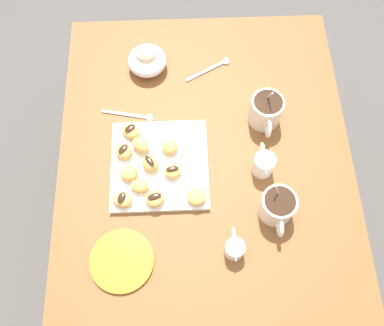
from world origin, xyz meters
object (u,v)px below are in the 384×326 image
Objects in this scene: dining_table at (204,181)px; beignet_0 at (172,171)px; coffee_mug_cream_right at (277,206)px; cream_pitcher_white at (264,164)px; ice_cream_bowl at (147,60)px; beignet_7 at (124,151)px; beignet_8 at (140,186)px; beignet_2 at (141,145)px; beignet_4 at (129,173)px; coffee_mug_cream_left at (266,111)px; saucer_orange_left at (122,261)px; beignet_6 at (196,197)px; beignet_10 at (131,131)px; pastry_plate_square at (160,167)px; beignet_5 at (150,164)px; chocolate_sauce_pitcher at (235,248)px; beignet_9 at (170,147)px; beignet_3 at (155,198)px; beignet_1 at (122,199)px.

beignet_0 is (0.03, -0.10, 0.16)m from dining_table.
coffee_mug_cream_right is 1.27× the size of cream_pitcher_white.
dining_table is at bearing 25.73° from ice_cream_bowl.
beignet_7 is at bearing -98.19° from cream_pitcher_white.
cream_pitcher_white is at bearing 98.30° from beignet_8.
beignet_2 is 1.16× the size of beignet_4.
coffee_mug_cream_left is at bearing 113.57° from beignet_4.
beignet_8 is (-0.20, 0.05, 0.03)m from saucer_orange_left.
beignet_6 and beignet_10 have the same top height.
beignet_10 is at bearing -142.32° from pastry_plate_square.
coffee_mug_cream_right is 2.48× the size of beignet_5.
coffee_mug_cream_left is at bearing 120.07° from beignet_8.
chocolate_sauce_pitcher reaches higher than pastry_plate_square.
beignet_0 is 0.12m from beignet_4.
beignet_8 is at bearing -65.71° from beignet_0.
beignet_4 is 0.14m from beignet_9.
beignet_2 is (-0.05, -0.18, 0.17)m from dining_table.
beignet_10 is at bearing 164.50° from beignet_7.
beignet_3 is at bearing -73.78° from cream_pitcher_white.
beignet_9 is at bearing -151.25° from chocolate_sauce_pitcher.
coffee_mug_cream_right is 0.22m from beignet_6.
pastry_plate_square is at bearing 91.21° from beignet_5.
beignet_0 is at bearing -73.08° from dining_table.
cream_pitcher_white is 0.39m from beignet_10.
beignet_5 reaches higher than beignet_8.
beignet_7 is at bearing -125.54° from beignet_6.
ice_cream_bowl is 2.39× the size of beignet_7.
pastry_plate_square is 0.14m from beignet_10.
beignet_0 and beignet_1 have the same top height.
ice_cream_bowl is 0.31m from beignet_9.
beignet_7 reaches higher than dining_table.
beignet_10 is at bearing -84.02° from coffee_mug_cream_left.
pastry_plate_square is 0.29m from cream_pitcher_white.
saucer_orange_left is at bearing -41.22° from dining_table.
beignet_0 is at bearing 42.46° from beignet_10.
chocolate_sauce_pitcher is 1.81× the size of beignet_8.
beignet_5 is (0.01, -0.16, 0.16)m from dining_table.
ice_cream_bowl is at bearing -120.42° from coffee_mug_cream_left.
beignet_8 is (-0.04, -0.15, 0.00)m from beignet_6.
beignet_2 is at bearing -101.81° from cream_pitcher_white.
ice_cream_bowl is 1.33× the size of chocolate_sauce_pitcher.
beignet_7 is at bearing -119.28° from beignet_5.
cream_pitcher_white is 1.95× the size of beignet_5.
cream_pitcher_white is 1.92× the size of beignet_1.
beignet_5 reaches higher than beignet_10.
beignet_10 is (-0.11, -0.06, -0.00)m from beignet_5.
beignet_5 reaches higher than beignet_4.
coffee_mug_cream_left is 3.12× the size of beignet_9.
beignet_4 is 0.95× the size of beignet_7.
coffee_mug_cream_left is 0.41m from ice_cream_bowl.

